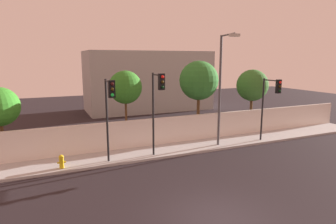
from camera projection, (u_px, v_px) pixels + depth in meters
The scene contains 12 objects.
ground_plane at pixel (219, 221), 10.60m from camera, with size 80.00×80.00×0.00m, color black.
sidewalk at pixel (146, 153), 17.98m from camera, with size 36.00×2.40×0.15m, color #ACACAC.
perimeter_wall at pixel (139, 133), 18.96m from camera, with size 36.00×0.18×1.80m, color silver.
traffic_light_left at pixel (271, 96), 19.47m from camera, with size 0.35×1.60×4.39m.
traffic_light_center at pixel (109, 103), 15.28m from camera, with size 0.35×1.36×4.65m.
traffic_light_right at pixel (158, 97), 16.38m from camera, with size 0.36×1.28×4.92m.
street_lamp_curbside at pixel (222, 82), 18.48m from camera, with size 0.83×2.21×7.18m.
fire_hydrant at pixel (61, 161), 15.28m from camera, with size 0.44×0.26×0.73m.
roadside_tree_midleft at pixel (125, 87), 19.64m from camera, with size 2.26×2.26×5.09m.
roadside_tree_midright at pixel (199, 81), 21.83m from camera, with size 2.96×2.96×5.73m.
roadside_tree_rightmost at pixel (252, 85), 23.93m from camera, with size 2.61×2.61×5.00m.
low_building_distant at pixel (148, 81), 33.41m from camera, with size 14.00×6.00×6.70m, color #A6A6A6.
Camera 1 is at (-5.60, -8.13, 5.87)m, focal length 30.92 mm.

